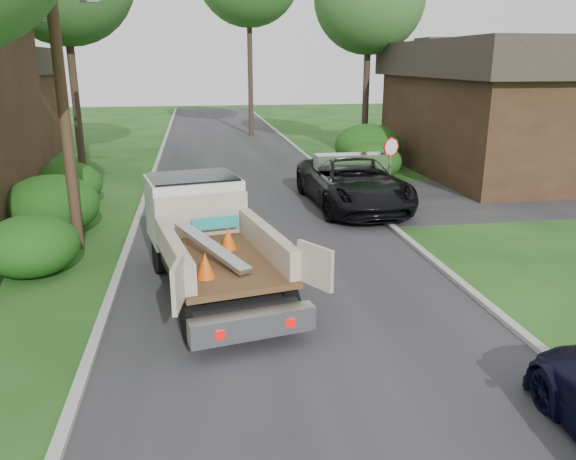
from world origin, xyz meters
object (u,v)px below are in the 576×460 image
at_px(house_right, 514,106).
at_px(flatbed_truck, 204,229).
at_px(black_pickup, 353,182).
at_px(utility_pole, 59,61).
at_px(stop_sign, 391,155).

distance_m(house_right, flatbed_truck, 19.26).
height_order(house_right, black_pickup, house_right).
xyz_separation_m(flatbed_truck, black_pickup, (5.53, 6.50, -0.37)).
relative_size(flatbed_truck, black_pickup, 1.01).
xyz_separation_m(utility_pole, black_pickup, (9.08, 3.49, -4.25)).
relative_size(stop_sign, flatbed_truck, 0.37).
xyz_separation_m(stop_sign, flatbed_truck, (-7.13, -7.03, -0.48)).
bearing_deg(black_pickup, flatbed_truck, -132.19).
distance_m(house_right, black_pickup, 11.13).
bearing_deg(stop_sign, utility_pole, -159.38).
bearing_deg(black_pickup, utility_pole, -160.82).
xyz_separation_m(stop_sign, house_right, (7.80, 5.00, 1.38)).
relative_size(stop_sign, utility_pole, 0.25).
bearing_deg(utility_pole, flatbed_truck, -40.32).
distance_m(stop_sign, flatbed_truck, 10.03).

